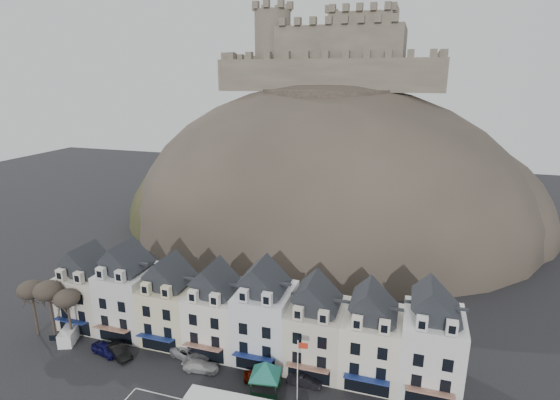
{
  "coord_description": "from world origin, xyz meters",
  "views": [
    {
      "loc": [
        20.15,
        -31.2,
        35.4
      ],
      "look_at": [
        2.85,
        24.0,
        18.91
      ],
      "focal_mm": 28.0,
      "sensor_mm": 36.0,
      "label": 1
    }
  ],
  "objects_px": {
    "car_silver": "(190,353)",
    "car_white": "(201,366)",
    "flagpole": "(298,368)",
    "white_van": "(70,334)",
    "car_black": "(118,351)",
    "bus_shelter": "(265,369)",
    "car_navy": "(106,349)",
    "car_maroon": "(262,375)",
    "car_charcoal": "(305,380)"
  },
  "relations": [
    {
      "from": "car_black",
      "to": "car_charcoal",
      "type": "height_order",
      "value": "car_black"
    },
    {
      "from": "white_van",
      "to": "car_black",
      "type": "bearing_deg",
      "value": -29.17
    },
    {
      "from": "white_van",
      "to": "car_white",
      "type": "xyz_separation_m",
      "value": [
        20.31,
        -0.4,
        -0.32
      ]
    },
    {
      "from": "car_black",
      "to": "car_white",
      "type": "bearing_deg",
      "value": -62.53
    },
    {
      "from": "car_white",
      "to": "car_charcoal",
      "type": "bearing_deg",
      "value": -90.87
    },
    {
      "from": "car_black",
      "to": "car_white",
      "type": "relative_size",
      "value": 1.05
    },
    {
      "from": "flagpole",
      "to": "car_navy",
      "type": "relative_size",
      "value": 1.85
    },
    {
      "from": "flagpole",
      "to": "white_van",
      "type": "height_order",
      "value": "flagpole"
    },
    {
      "from": "bus_shelter",
      "to": "car_black",
      "type": "distance_m",
      "value": 20.88
    },
    {
      "from": "flagpole",
      "to": "car_maroon",
      "type": "bearing_deg",
      "value": 155.98
    },
    {
      "from": "car_silver",
      "to": "car_charcoal",
      "type": "relative_size",
      "value": 1.33
    },
    {
      "from": "bus_shelter",
      "to": "car_black",
      "type": "bearing_deg",
      "value": 169.26
    },
    {
      "from": "white_van",
      "to": "car_black",
      "type": "distance_m",
      "value": 8.74
    },
    {
      "from": "flagpole",
      "to": "car_white",
      "type": "distance_m",
      "value": 13.68
    },
    {
      "from": "flagpole",
      "to": "white_van",
      "type": "relative_size",
      "value": 1.74
    },
    {
      "from": "car_black",
      "to": "car_white",
      "type": "xyz_separation_m",
      "value": [
        11.64,
        0.65,
        -0.13
      ]
    },
    {
      "from": "car_white",
      "to": "car_charcoal",
      "type": "xyz_separation_m",
      "value": [
        12.97,
        1.38,
        0.03
      ]
    },
    {
      "from": "car_silver",
      "to": "car_white",
      "type": "relative_size",
      "value": 1.23
    },
    {
      "from": "white_van",
      "to": "car_silver",
      "type": "bearing_deg",
      "value": -17.75
    },
    {
      "from": "car_silver",
      "to": "car_charcoal",
      "type": "bearing_deg",
      "value": -73.94
    },
    {
      "from": "car_navy",
      "to": "car_silver",
      "type": "xyz_separation_m",
      "value": [
        11.11,
        2.5,
        0.04
      ]
    },
    {
      "from": "car_black",
      "to": "car_maroon",
      "type": "distance_m",
      "value": 19.63
    },
    {
      "from": "bus_shelter",
      "to": "car_charcoal",
      "type": "height_order",
      "value": "bus_shelter"
    },
    {
      "from": "car_silver",
      "to": "car_charcoal",
      "type": "height_order",
      "value": "car_silver"
    },
    {
      "from": "flagpole",
      "to": "car_black",
      "type": "height_order",
      "value": "flagpole"
    },
    {
      "from": "white_van",
      "to": "bus_shelter",
      "type": "bearing_deg",
      "value": -25.84
    },
    {
      "from": "car_white",
      "to": "car_silver",
      "type": "bearing_deg",
      "value": 46.67
    },
    {
      "from": "flagpole",
      "to": "car_charcoal",
      "type": "xyz_separation_m",
      "value": [
        -0.02,
        3.11,
        -3.89
      ]
    },
    {
      "from": "bus_shelter",
      "to": "car_navy",
      "type": "bearing_deg",
      "value": 169.56
    },
    {
      "from": "car_silver",
      "to": "car_maroon",
      "type": "height_order",
      "value": "car_silver"
    },
    {
      "from": "car_charcoal",
      "to": "car_white",
      "type": "bearing_deg",
      "value": 96.97
    },
    {
      "from": "car_black",
      "to": "car_charcoal",
      "type": "bearing_deg",
      "value": -61.02
    },
    {
      "from": "car_charcoal",
      "to": "bus_shelter",
      "type": "bearing_deg",
      "value": 126.84
    },
    {
      "from": "white_van",
      "to": "car_black",
      "type": "height_order",
      "value": "white_van"
    },
    {
      "from": "car_black",
      "to": "car_white",
      "type": "distance_m",
      "value": 11.66
    },
    {
      "from": "car_black",
      "to": "bus_shelter",
      "type": "bearing_deg",
      "value": -67.96
    },
    {
      "from": "flagpole",
      "to": "car_black",
      "type": "xyz_separation_m",
      "value": [
        -24.63,
        1.08,
        -3.79
      ]
    },
    {
      "from": "car_black",
      "to": "car_maroon",
      "type": "height_order",
      "value": "car_black"
    },
    {
      "from": "bus_shelter",
      "to": "car_white",
      "type": "relative_size",
      "value": 1.5
    },
    {
      "from": "car_black",
      "to": "car_maroon",
      "type": "relative_size",
      "value": 1.05
    },
    {
      "from": "white_van",
      "to": "car_maroon",
      "type": "bearing_deg",
      "value": -22.01
    },
    {
      "from": "bus_shelter",
      "to": "car_maroon",
      "type": "xyz_separation_m",
      "value": [
        -1.1,
        1.97,
        -2.58
      ]
    },
    {
      "from": "bus_shelter",
      "to": "flagpole",
      "type": "bearing_deg",
      "value": -12.55
    },
    {
      "from": "car_white",
      "to": "car_navy",
      "type": "bearing_deg",
      "value": 86.01
    },
    {
      "from": "car_navy",
      "to": "white_van",
      "type": "bearing_deg",
      "value": 94.55
    },
    {
      "from": "car_white",
      "to": "white_van",
      "type": "bearing_deg",
      "value": 81.91
    },
    {
      "from": "car_white",
      "to": "car_maroon",
      "type": "xyz_separation_m",
      "value": [
        7.96,
        0.51,
        0.12
      ]
    },
    {
      "from": "car_navy",
      "to": "car_maroon",
      "type": "bearing_deg",
      "value": -72.97
    },
    {
      "from": "flagpole",
      "to": "car_black",
      "type": "distance_m",
      "value": 24.95
    },
    {
      "from": "car_black",
      "to": "car_charcoal",
      "type": "relative_size",
      "value": 1.14
    }
  ]
}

